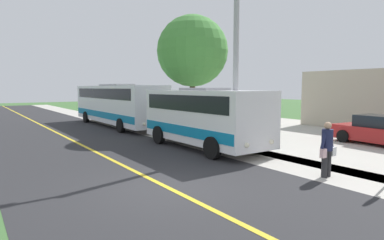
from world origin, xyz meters
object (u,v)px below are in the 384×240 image
at_px(shuttle_bus_front, 204,115).
at_px(transit_bus_rear, 117,103).
at_px(street_light_pole, 234,54).
at_px(parked_car_near, 381,131).
at_px(tree_curbside, 192,51).
at_px(pedestrian_with_bags, 327,148).

relative_size(shuttle_bus_front, transit_bus_rear, 0.61).
bearing_deg(transit_bus_rear, street_light_pole, 91.77).
bearing_deg(transit_bus_rear, shuttle_bus_front, 90.06).
relative_size(parked_car_near, tree_curbside, 0.62).
height_order(parked_car_near, tree_curbside, tree_curbside).
bearing_deg(pedestrian_with_bags, transit_bus_rear, -89.41).
bearing_deg(street_light_pole, tree_curbside, -110.77).
height_order(shuttle_bus_front, tree_curbside, tree_curbside).
bearing_deg(transit_bus_rear, tree_curbside, 117.79).
xyz_separation_m(transit_bus_rear, pedestrian_with_bags, (-0.17, 16.77, -0.75)).
height_order(street_light_pole, tree_curbside, street_light_pole).
bearing_deg(tree_curbside, street_light_pole, 69.23).
xyz_separation_m(shuttle_bus_front, street_light_pole, (-0.37, 1.59, 2.69)).
distance_m(shuttle_bus_front, transit_bus_rear, 10.59).
distance_m(shuttle_bus_front, pedestrian_with_bags, 6.21).
xyz_separation_m(street_light_pole, parked_car_near, (-7.20, 2.78, -3.54)).
height_order(transit_bus_rear, parked_car_near, transit_bus_rear).
bearing_deg(pedestrian_with_bags, tree_curbside, -103.64).
bearing_deg(tree_curbside, parked_car_near, 116.29).
xyz_separation_m(transit_bus_rear, street_light_pole, (-0.38, 12.18, 2.54)).
xyz_separation_m(shuttle_bus_front, tree_curbside, (-2.89, -5.08, 3.55)).
relative_size(shuttle_bus_front, street_light_pole, 0.92).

